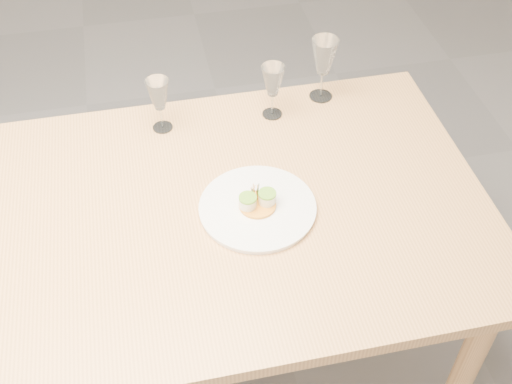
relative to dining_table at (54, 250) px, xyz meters
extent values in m
plane|color=slate|center=(0.00, 0.00, -0.68)|extent=(7.00, 7.00, 0.00)
cube|color=tan|center=(0.00, 0.00, 0.05)|extent=(2.40, 1.00, 0.04)
cylinder|color=tan|center=(1.10, -0.40, -0.33)|extent=(0.07, 0.07, 0.71)
cylinder|color=tan|center=(1.10, 0.40, -0.33)|extent=(0.07, 0.07, 0.71)
cylinder|color=white|center=(0.56, -0.03, 0.07)|extent=(0.32, 0.32, 0.01)
cylinder|color=white|center=(0.56, -0.03, 0.08)|extent=(0.32, 0.32, 0.01)
cylinder|color=gold|center=(0.56, -0.03, 0.09)|extent=(0.10, 0.10, 0.01)
cylinder|color=#F3EAC7|center=(0.53, -0.03, 0.11)|extent=(0.05, 0.05, 0.03)
cylinder|color=#F3EAC7|center=(0.58, -0.03, 0.11)|extent=(0.05, 0.05, 0.03)
cylinder|color=#79B031|center=(0.53, -0.03, 0.12)|extent=(0.05, 0.05, 0.01)
cylinder|color=#79B031|center=(0.58, -0.03, 0.12)|extent=(0.05, 0.05, 0.01)
cylinder|color=tan|center=(0.62, -0.08, 0.08)|extent=(0.05, 0.05, 0.00)
cylinder|color=white|center=(0.34, 0.37, 0.07)|extent=(0.06, 0.06, 0.00)
cylinder|color=white|center=(0.34, 0.37, 0.11)|extent=(0.01, 0.01, 0.08)
cone|color=white|center=(0.34, 0.37, 0.20)|extent=(0.07, 0.07, 0.10)
cylinder|color=white|center=(0.69, 0.37, 0.07)|extent=(0.06, 0.06, 0.00)
cylinder|color=white|center=(0.69, 0.37, 0.11)|extent=(0.01, 0.01, 0.08)
cone|color=white|center=(0.69, 0.37, 0.20)|extent=(0.07, 0.07, 0.10)
cylinder|color=white|center=(0.87, 0.43, 0.07)|extent=(0.08, 0.08, 0.00)
cylinder|color=white|center=(0.87, 0.43, 0.12)|extent=(0.01, 0.01, 0.09)
cone|color=white|center=(0.87, 0.43, 0.22)|extent=(0.09, 0.09, 0.12)
camera|label=1|loc=(0.31, -1.19, 1.35)|focal=45.00mm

